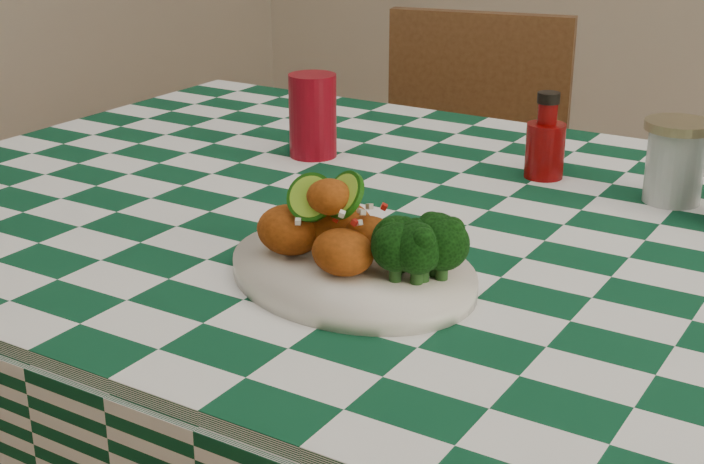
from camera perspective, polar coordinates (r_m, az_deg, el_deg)
The scene contains 7 objects.
plate at distance 1.07m, azimuth 0.00°, elevation -2.31°, with size 0.30×0.24×0.02m, color silver, non-canonical shape.
fried_chicken_pile at distance 1.06m, azimuth -1.03°, elevation 0.68°, with size 0.14×0.11×0.09m, color #9E420F, non-canonical shape.
broccoli_side at distance 1.03m, azimuth 3.99°, elevation -0.81°, with size 0.09×0.09×0.07m, color black, non-canonical shape.
red_tumbler at distance 1.50m, azimuth -2.30°, elevation 6.78°, with size 0.07×0.07×0.13m, color maroon.
ketchup_bottle at distance 1.43m, azimuth 11.22°, elevation 5.53°, with size 0.06×0.06×0.12m, color #710506, non-canonical shape.
mason_jar at distance 1.37m, azimuth 18.29°, elevation 3.90°, with size 0.09×0.09×0.11m, color #B2BCBA, non-canonical shape.
wooden_chair_left at distance 2.16m, azimuth 5.91°, elevation -0.03°, with size 0.41×0.43×0.90m, color #472814, non-canonical shape.
Camera 1 is at (0.48, -1.06, 1.21)m, focal length 50.00 mm.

